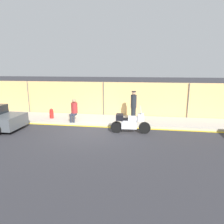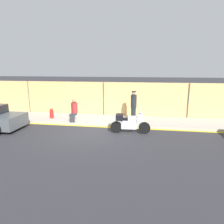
# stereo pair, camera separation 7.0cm
# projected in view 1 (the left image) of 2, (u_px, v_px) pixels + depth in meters

# --- Properties ---
(ground_plane) EXTENTS (120.00, 120.00, 0.00)m
(ground_plane) POSITION_uv_depth(u_px,v_px,m) (91.00, 132.00, 10.65)
(ground_plane) COLOR #2D2D33
(sidewalk) EXTENTS (41.53, 2.45, 0.13)m
(sidewalk) POSITION_uv_depth(u_px,v_px,m) (100.00, 120.00, 12.82)
(sidewalk) COLOR #ADA89E
(sidewalk) RESTS_ON ground_plane
(curb_paint_stripe) EXTENTS (41.53, 0.18, 0.01)m
(curb_paint_stripe) POSITION_uv_depth(u_px,v_px,m) (95.00, 127.00, 11.57)
(curb_paint_stripe) COLOR gold
(curb_paint_stripe) RESTS_ON ground_plane
(storefront_fence) EXTENTS (39.46, 0.17, 2.38)m
(storefront_fence) POSITION_uv_depth(u_px,v_px,m) (104.00, 99.00, 13.84)
(storefront_fence) COLOR #E5B26B
(storefront_fence) RESTS_ON ground_plane
(motorcycle) EXTENTS (2.07, 0.57, 1.46)m
(motorcycle) POSITION_uv_depth(u_px,v_px,m) (130.00, 122.00, 10.32)
(motorcycle) COLOR black
(motorcycle) RESTS_ON ground_plane
(officer_standing) EXTENTS (0.36, 0.36, 1.82)m
(officer_standing) POSITION_uv_depth(u_px,v_px,m) (134.00, 105.00, 12.28)
(officer_standing) COLOR #1E2328
(officer_standing) RESTS_ON sidewalk
(person_seated_on_curb) EXTENTS (0.39, 0.70, 1.37)m
(person_seated_on_curb) POSITION_uv_depth(u_px,v_px,m) (74.00, 109.00, 12.14)
(person_seated_on_curb) COLOR #2D3342
(person_seated_on_curb) RESTS_ON sidewalk
(fire_hydrant) EXTENTS (0.25, 0.31, 0.64)m
(fire_hydrant) POSITION_uv_depth(u_px,v_px,m) (51.00, 113.00, 12.90)
(fire_hydrant) COLOR red
(fire_hydrant) RESTS_ON sidewalk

